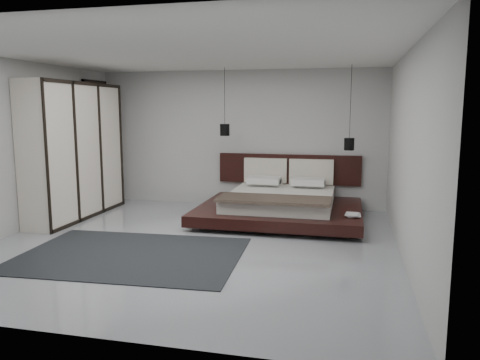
% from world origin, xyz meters
% --- Properties ---
extents(floor, '(6.00, 6.00, 0.00)m').
position_xyz_m(floor, '(0.00, 0.00, 0.00)').
color(floor, '#92959A').
rests_on(floor, ground).
extents(ceiling, '(6.00, 6.00, 0.00)m').
position_xyz_m(ceiling, '(0.00, 0.00, 2.80)').
color(ceiling, white).
rests_on(ceiling, wall_back).
extents(wall_back, '(6.00, 0.00, 6.00)m').
position_xyz_m(wall_back, '(0.00, 3.00, 1.40)').
color(wall_back, '#B5B5B3').
rests_on(wall_back, floor).
extents(wall_front, '(6.00, 0.00, 6.00)m').
position_xyz_m(wall_front, '(0.00, -3.00, 1.40)').
color(wall_front, '#B5B5B3').
rests_on(wall_front, floor).
extents(wall_left, '(0.00, 6.00, 6.00)m').
position_xyz_m(wall_left, '(-3.00, 0.00, 1.40)').
color(wall_left, '#B5B5B3').
rests_on(wall_left, floor).
extents(wall_right, '(0.00, 6.00, 6.00)m').
position_xyz_m(wall_right, '(3.00, 0.00, 1.40)').
color(wall_right, '#B5B5B3').
rests_on(wall_right, floor).
extents(lattice_screen, '(0.05, 0.90, 2.60)m').
position_xyz_m(lattice_screen, '(-2.95, 2.45, 1.30)').
color(lattice_screen, black).
rests_on(lattice_screen, floor).
extents(bed, '(2.89, 2.44, 1.10)m').
position_xyz_m(bed, '(1.06, 1.90, 0.30)').
color(bed, black).
rests_on(bed, floor).
extents(book_lower, '(0.23, 0.31, 0.03)m').
position_xyz_m(book_lower, '(2.25, 1.23, 0.28)').
color(book_lower, '#99724C').
rests_on(book_lower, bed).
extents(book_upper, '(0.23, 0.30, 0.02)m').
position_xyz_m(book_upper, '(2.23, 1.20, 0.31)').
color(book_upper, '#99724C').
rests_on(book_upper, book_lower).
extents(pendant_left, '(0.19, 0.19, 1.31)m').
position_xyz_m(pendant_left, '(-0.13, 2.37, 1.61)').
color(pendant_left, black).
rests_on(pendant_left, ceiling).
extents(pendant_right, '(0.19, 0.19, 1.54)m').
position_xyz_m(pendant_right, '(2.25, 2.37, 1.37)').
color(pendant_right, black).
rests_on(pendant_right, ceiling).
extents(wardrobe, '(0.60, 2.54, 2.49)m').
position_xyz_m(wardrobe, '(-2.70, 1.22, 1.25)').
color(wardrobe, '#EFE3D0').
rests_on(wardrobe, floor).
extents(rug, '(3.14, 2.32, 0.01)m').
position_xyz_m(rug, '(-0.65, -0.74, 0.01)').
color(rug, black).
rests_on(rug, floor).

